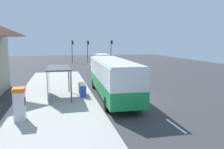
{
  "coord_description": "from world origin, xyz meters",
  "views": [
    {
      "loc": [
        -6.06,
        -16.69,
        4.75
      ],
      "look_at": [
        -1.0,
        4.21,
        1.5
      ],
      "focal_mm": 35.25,
      "sensor_mm": 36.0,
      "label": 1
    }
  ],
  "objects": [
    {
      "name": "lane_stripe_seg_4",
      "position": [
        0.25,
        14.0,
        0.01
      ],
      "size": [
        0.16,
        2.2,
        0.01
      ],
      "primitive_type": "cube",
      "color": "silver",
      "rests_on": "ground"
    },
    {
      "name": "lane_stripe_seg_5",
      "position": [
        0.25,
        19.0,
        0.01
      ],
      "size": [
        0.16,
        2.2,
        0.01
      ],
      "primitive_type": "cube",
      "color": "silver",
      "rests_on": "ground"
    },
    {
      "name": "lane_stripe_seg_7",
      "position": [
        0.25,
        29.0,
        0.01
      ],
      "size": [
        0.16,
        2.2,
        0.01
      ],
      "primitive_type": "cube",
      "color": "silver",
      "rests_on": "ground"
    },
    {
      "name": "sidewalk_platform",
      "position": [
        -6.4,
        2.0,
        0.09
      ],
      "size": [
        6.2,
        30.0,
        0.18
      ],
      "primitive_type": "cube",
      "color": "#ADAAA3",
      "rests_on": "ground"
    },
    {
      "name": "bus",
      "position": [
        -1.71,
        1.23,
        1.84
      ],
      "size": [
        2.92,
        11.09,
        3.21
      ],
      "color": "#1E8C47",
      "rests_on": "ground"
    },
    {
      "name": "white_van",
      "position": [
        2.2,
        25.58,
        1.34
      ],
      "size": [
        2.08,
        5.23,
        2.3
      ],
      "color": "white",
      "rests_on": "ground"
    },
    {
      "name": "traffic_light_near_side",
      "position": [
        5.5,
        31.61,
        3.35
      ],
      "size": [
        0.49,
        0.28,
        5.04
      ],
      "color": "#2D2D2D",
      "rests_on": "ground"
    },
    {
      "name": "recycling_bin_blue",
      "position": [
        -4.2,
        1.18,
        0.66
      ],
      "size": [
        0.52,
        0.52,
        0.95
      ],
      "primitive_type": "cylinder",
      "color": "blue",
      "rests_on": "sidewalk_platform"
    },
    {
      "name": "sedan_near",
      "position": [
        2.3,
        31.05,
        0.79
      ],
      "size": [
        1.89,
        4.42,
        1.52
      ],
      "color": "navy",
      "rests_on": "ground"
    },
    {
      "name": "lane_stripe_seg_3",
      "position": [
        0.25,
        9.0,
        0.01
      ],
      "size": [
        0.16,
        2.2,
        0.01
      ],
      "primitive_type": "cube",
      "color": "silver",
      "rests_on": "ground"
    },
    {
      "name": "recycling_bin_red",
      "position": [
        -4.2,
        2.58,
        0.66
      ],
      "size": [
        0.52,
        0.52,
        0.95
      ],
      "primitive_type": "cylinder",
      "color": "red",
      "rests_on": "sidewalk_platform"
    },
    {
      "name": "ground_plane",
      "position": [
        0.0,
        14.0,
        -0.02
      ],
      "size": [
        56.0,
        92.0,
        0.04
      ],
      "primitive_type": "cube",
      "color": "#38383A"
    },
    {
      "name": "lane_stripe_seg_0",
      "position": [
        0.25,
        -6.0,
        0.01
      ],
      "size": [
        0.16,
        2.2,
        0.01
      ],
      "primitive_type": "cube",
      "color": "silver",
      "rests_on": "ground"
    },
    {
      "name": "lane_stripe_seg_1",
      "position": [
        0.25,
        -1.0,
        0.01
      ],
      "size": [
        0.16,
        2.2,
        0.01
      ],
      "primitive_type": "cube",
      "color": "silver",
      "rests_on": "ground"
    },
    {
      "name": "ticket_machine",
      "position": [
        -8.37,
        -3.47,
        1.17
      ],
      "size": [
        0.66,
        0.76,
        1.94
      ],
      "color": "silver",
      "rests_on": "sidewalk_platform"
    },
    {
      "name": "recycling_bin_green",
      "position": [
        -4.2,
        1.88,
        0.66
      ],
      "size": [
        0.52,
        0.52,
        0.95
      ],
      "primitive_type": "cylinder",
      "color": "green",
      "rests_on": "sidewalk_platform"
    },
    {
      "name": "traffic_light_far_side",
      "position": [
        -3.1,
        32.41,
        3.32
      ],
      "size": [
        0.49,
        0.28,
        4.99
      ],
      "color": "#2D2D2D",
      "rests_on": "ground"
    },
    {
      "name": "lane_stripe_seg_6",
      "position": [
        0.25,
        24.0,
        0.01
      ],
      "size": [
        0.16,
        2.2,
        0.01
      ],
      "primitive_type": "cube",
      "color": "silver",
      "rests_on": "ground"
    },
    {
      "name": "traffic_light_median",
      "position": [
        0.4,
        33.21,
        3.3
      ],
      "size": [
        0.49,
        0.28,
        4.97
      ],
      "color": "#2D2D2D",
      "rests_on": "ground"
    },
    {
      "name": "lane_stripe_seg_2",
      "position": [
        0.25,
        4.0,
        0.01
      ],
      "size": [
        0.16,
        2.2,
        0.01
      ],
      "primitive_type": "cube",
      "color": "silver",
      "rests_on": "ground"
    },
    {
      "name": "bus_shelter",
      "position": [
        -6.41,
        1.51,
        2.1
      ],
      "size": [
        1.8,
        4.0,
        2.5
      ],
      "color": "#4C4C51",
      "rests_on": "sidewalk_platform"
    }
  ]
}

